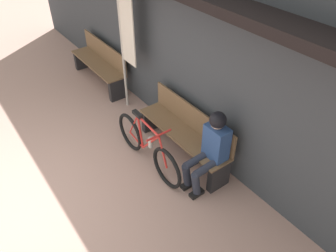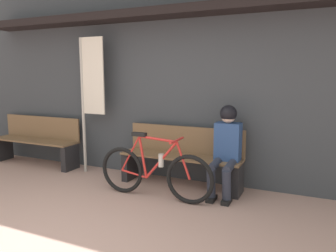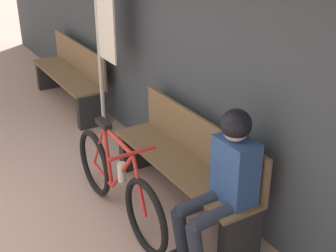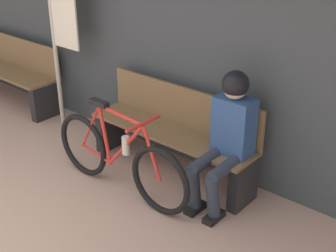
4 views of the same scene
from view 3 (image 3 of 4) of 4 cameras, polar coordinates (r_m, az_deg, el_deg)
The scene contains 6 objects.
storefront_wall at distance 4.23m, azimuth 3.21°, elevation 13.48°, with size 12.00×0.56×3.20m.
park_bench_near at distance 4.20m, azimuth 2.20°, elevation -4.89°, with size 1.79×0.42×0.86m.
bicycle at distance 4.08m, azimuth -6.18°, elevation -7.09°, with size 1.64×0.40×0.87m.
person_seated at distance 3.53m, azimuth 6.94°, elevation -6.00°, with size 0.34×0.61×1.22m.
park_bench_far at distance 6.56m, azimuth -11.78°, elevation 5.93°, with size 1.73×0.42×0.86m.
banner_pole at distance 5.16m, azimuth -7.95°, elevation 12.67°, with size 0.45×0.05×2.21m.
Camera 3 is at (3.41, 0.36, 2.52)m, focal length 50.00 mm.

